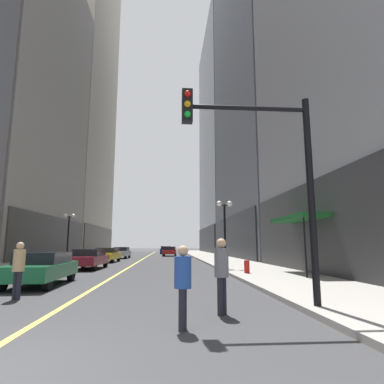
% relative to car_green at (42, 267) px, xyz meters
% --- Properties ---
extents(ground_plane, '(200.00, 200.00, 0.00)m').
position_rel_car_green_xyz_m(ground_plane, '(2.31, 25.62, -0.72)').
color(ground_plane, '#38383A').
extents(sidewalk_left, '(4.50, 78.00, 0.15)m').
position_rel_car_green_xyz_m(sidewalk_left, '(-5.94, 25.62, -0.64)').
color(sidewalk_left, '#9E9991').
rests_on(sidewalk_left, ground).
extents(sidewalk_right, '(4.50, 78.00, 0.15)m').
position_rel_car_green_xyz_m(sidewalk_right, '(10.56, 25.62, -0.64)').
color(sidewalk_right, '#9E9991').
rests_on(sidewalk_right, ground).
extents(lane_centre_stripe, '(0.16, 70.00, 0.01)m').
position_rel_car_green_xyz_m(lane_centre_stripe, '(2.31, 25.62, -0.72)').
color(lane_centre_stripe, '#E5D64C').
rests_on(lane_centre_stripe, ground).
extents(building_left_mid, '(12.08, 24.00, 39.81)m').
position_rel_car_green_xyz_m(building_left_mid, '(-14.13, 25.12, 19.10)').
color(building_left_mid, '#A8A399').
rests_on(building_left_mid, ground).
extents(building_left_far, '(10.44, 26.00, 66.70)m').
position_rel_car_green_xyz_m(building_left_far, '(-13.32, 50.62, 32.52)').
color(building_left_far, '#B7AD99').
rests_on(building_left_far, ground).
extents(building_right_mid, '(13.40, 24.00, 57.60)m').
position_rel_car_green_xyz_m(building_right_mid, '(19.41, 25.12, 28.00)').
color(building_right_mid, slate).
rests_on(building_right_mid, ground).
extents(building_right_far, '(10.93, 26.00, 48.16)m').
position_rel_car_green_xyz_m(building_right_far, '(18.18, 50.62, 23.26)').
color(building_right_far, '#4C515B').
rests_on(building_right_far, ground).
extents(storefront_awning_right, '(1.60, 4.69, 3.12)m').
position_rel_car_green_xyz_m(storefront_awning_right, '(12.00, 2.86, 2.26)').
color(storefront_awning_right, '#144C1E').
rests_on(storefront_awning_right, ground).
extents(car_green, '(1.91, 4.48, 1.32)m').
position_rel_car_green_xyz_m(car_green, '(0.00, 0.00, 0.00)').
color(car_green, '#196038').
rests_on(car_green, ground).
extents(car_maroon, '(1.91, 4.65, 1.32)m').
position_rel_car_green_xyz_m(car_maroon, '(-0.20, 8.64, 0.00)').
color(car_maroon, maroon).
rests_on(car_maroon, ground).
extents(car_yellow, '(2.08, 4.14, 1.32)m').
position_rel_car_green_xyz_m(car_yellow, '(-0.55, 16.97, -0.00)').
color(car_yellow, yellow).
rests_on(car_yellow, ground).
extents(car_silver, '(1.87, 4.12, 1.32)m').
position_rel_car_green_xyz_m(car_silver, '(-0.38, 25.13, -0.00)').
color(car_silver, '#B7B7BC').
rests_on(car_silver, ground).
extents(car_red, '(2.05, 4.42, 1.32)m').
position_rel_car_green_xyz_m(car_red, '(5.36, 32.16, 0.00)').
color(car_red, '#B21919').
rests_on(car_red, ground).
extents(car_navy, '(2.09, 4.45, 1.32)m').
position_rel_car_green_xyz_m(car_navy, '(4.83, 42.96, 0.00)').
color(car_navy, '#141E4C').
rests_on(car_navy, ground).
extents(pedestrian_in_grey_suit, '(0.48, 0.48, 1.78)m').
position_rel_car_green_xyz_m(pedestrian_in_grey_suit, '(6.34, -5.88, 0.32)').
color(pedestrian_in_grey_suit, black).
rests_on(pedestrian_in_grey_suit, ground).
extents(pedestrian_in_blue_hoodie, '(0.40, 0.40, 1.61)m').
position_rel_car_green_xyz_m(pedestrian_in_blue_hoodie, '(5.35, -7.14, 0.21)').
color(pedestrian_in_blue_hoodie, black).
rests_on(pedestrian_in_blue_hoodie, ground).
extents(pedestrian_in_tan_trench, '(0.47, 0.47, 1.70)m').
position_rel_car_green_xyz_m(pedestrian_in_tan_trench, '(0.56, -3.38, 0.27)').
color(pedestrian_in_tan_trench, black).
rests_on(pedestrian_in_tan_trench, ground).
extents(traffic_light_near_right, '(3.43, 0.35, 5.65)m').
position_rel_car_green_xyz_m(traffic_light_near_right, '(7.66, -5.77, 3.02)').
color(traffic_light_near_right, black).
rests_on(traffic_light_near_right, ground).
extents(street_lamp_left_far, '(1.06, 0.36, 4.43)m').
position_rel_car_green_xyz_m(street_lamp_left_far, '(-4.09, 16.71, 2.54)').
color(street_lamp_left_far, black).
rests_on(street_lamp_left_far, ground).
extents(street_lamp_right_mid, '(1.06, 0.36, 4.43)m').
position_rel_car_green_xyz_m(street_lamp_right_mid, '(8.71, 6.78, 2.54)').
color(street_lamp_right_mid, black).
rests_on(street_lamp_right_mid, ground).
extents(fire_hydrant_right, '(0.28, 0.28, 0.80)m').
position_rel_car_green_xyz_m(fire_hydrant_right, '(9.21, 3.24, -0.32)').
color(fire_hydrant_right, red).
rests_on(fire_hydrant_right, ground).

